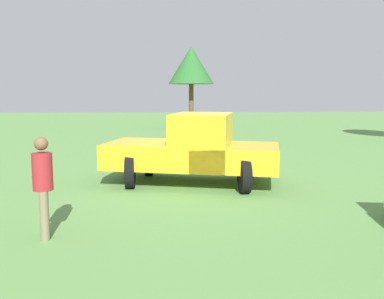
{
  "coord_description": "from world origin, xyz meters",
  "views": [
    {
      "loc": [
        11.11,
        -0.63,
        2.36
      ],
      "look_at": [
        0.41,
        0.01,
        0.9
      ],
      "focal_mm": 38.95,
      "sensor_mm": 36.0,
      "label": 1
    }
  ],
  "objects": [
    {
      "name": "person_bystander",
      "position": [
        4.42,
        -2.63,
        0.94
      ],
      "size": [
        0.39,
        0.39,
        1.67
      ],
      "rotation": [
        0.0,
        0.0,
        1.83
      ],
      "color": "#7A6B51",
      "rests_on": "ground_plane"
    },
    {
      "name": "pickup_truck",
      "position": [
        0.43,
        0.12,
        0.96
      ],
      "size": [
        3.11,
        4.76,
        1.84
      ],
      "rotation": [
        0.0,
        0.0,
        4.47
      ],
      "color": "black",
      "rests_on": "ground_plane"
    },
    {
      "name": "traffic_cone",
      "position": [
        -3.23,
        -1.93,
        0.28
      ],
      "size": [
        0.32,
        0.32,
        0.55
      ],
      "primitive_type": "cone",
      "color": "orange",
      "rests_on": "ground_plane"
    },
    {
      "name": "tree_back_left",
      "position": [
        -17.63,
        1.05,
        4.19
      ],
      "size": [
        3.13,
        3.13,
        5.49
      ],
      "color": "brown",
      "rests_on": "ground_plane"
    },
    {
      "name": "ground_plane",
      "position": [
        0.0,
        0.0,
        0.0
      ],
      "size": [
        80.0,
        80.0,
        0.0
      ],
      "primitive_type": "plane",
      "color": "#5B8C47"
    }
  ]
}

